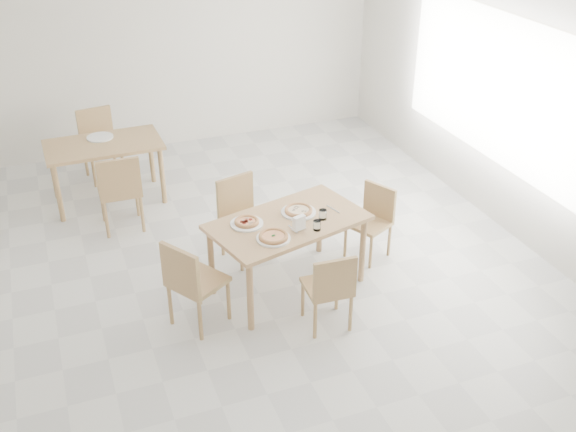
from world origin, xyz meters
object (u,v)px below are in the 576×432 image
object	(u,v)px
chair_back_n	(99,139)
second_table	(104,151)
chair_north	(241,212)
pizza_margherita	(273,236)
chair_south	(330,286)
plate_pepperoni	(247,224)
main_table	(288,228)
chair_east	(373,216)
plate_margherita	(273,238)
pizza_mushroom	(299,210)
chair_west	(191,279)
chair_back_s	(120,188)
tumbler_a	(317,225)
plate_empty	(100,137)
tumbler_b	(323,215)
plate_mushroom	(298,212)
napkin_holder	(299,224)
pizza_pepperoni	(247,221)

from	to	relation	value
chair_back_n	second_table	bearing A→B (deg)	-100.23
chair_north	pizza_margherita	bearing A→B (deg)	-106.23
chair_south	plate_pepperoni	world-z (taller)	chair_south
chair_north	second_table	size ratio (longest dim) A/B	0.64
main_table	chair_east	bearing A→B (deg)	-0.86
main_table	plate_margherita	distance (m)	0.37
chair_north	plate_margherita	world-z (taller)	chair_north
main_table	plate_pepperoni	xyz separation A→B (m)	(-0.38, 0.06, 0.10)
chair_south	pizza_mushroom	bearing A→B (deg)	-88.84
chair_west	pizza_margherita	distance (m)	0.82
chair_south	plate_margherita	world-z (taller)	chair_south
chair_north	pizza_margherita	xyz separation A→B (m)	(-0.01, -1.01, 0.28)
main_table	chair_west	world-z (taller)	chair_west
plate_pepperoni	chair_back_s	world-z (taller)	chair_back_s
chair_west	pizza_mushroom	distance (m)	1.24
chair_north	chair_east	bearing A→B (deg)	-36.33
tumbler_a	plate_empty	distance (m)	3.29
chair_back_n	plate_empty	world-z (taller)	chair_back_n
chair_west	plate_margherita	world-z (taller)	chair_west
plate_margherita	tumbler_a	distance (m)	0.43
plate_margherita	chair_east	bearing A→B (deg)	22.29
chair_south	chair_back_s	world-z (taller)	chair_back_s
tumbler_a	pizza_mushroom	bearing A→B (deg)	96.35
plate_pepperoni	tumbler_b	bearing A→B (deg)	-12.82
chair_back_s	tumbler_b	bearing A→B (deg)	134.11
plate_margherita	pizza_margherita	size ratio (longest dim) A/B	1.12
chair_back_s	chair_back_n	xyz separation A→B (m)	(-0.03, 1.52, -0.02)
chair_east	plate_margherita	distance (m)	1.42
chair_north	chair_south	bearing A→B (deg)	-92.39
chair_north	second_table	bearing A→B (deg)	107.78
plate_mushroom	tumbler_a	distance (m)	0.36
pizza_margherita	plate_empty	size ratio (longest dim) A/B	0.88
plate_mushroom	tumbler_b	size ratio (longest dim) A/B	3.42
plate_pepperoni	tumbler_b	xyz separation A→B (m)	(0.69, -0.16, 0.04)
plate_empty	chair_back_n	bearing A→B (deg)	87.20
plate_pepperoni	pizza_margherita	world-z (taller)	pizza_margherita
chair_west	pizza_margherita	size ratio (longest dim) A/B	3.18
chair_south	napkin_holder	xyz separation A→B (m)	(-0.08, 0.53, 0.36)
napkin_holder	second_table	world-z (taller)	napkin_holder
chair_north	pizza_pepperoni	size ratio (longest dim) A/B	3.14
plate_mushroom	second_table	xyz separation A→B (m)	(-1.52, 2.37, -0.10)
chair_west	chair_east	bearing A→B (deg)	-107.49
pizza_mushroom	chair_south	bearing A→B (deg)	-92.09
pizza_margherita	tumbler_a	world-z (taller)	tumbler_a
main_table	tumbler_a	distance (m)	0.34
chair_west	plate_margherita	xyz separation A→B (m)	(0.77, -0.00, 0.25)
pizza_mushroom	pizza_pepperoni	xyz separation A→B (m)	(-0.53, -0.03, 0.00)
chair_east	second_table	bearing A→B (deg)	-159.19
plate_mushroom	chair_back_s	bearing A→B (deg)	132.82
chair_west	main_table	bearing A→B (deg)	-107.01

